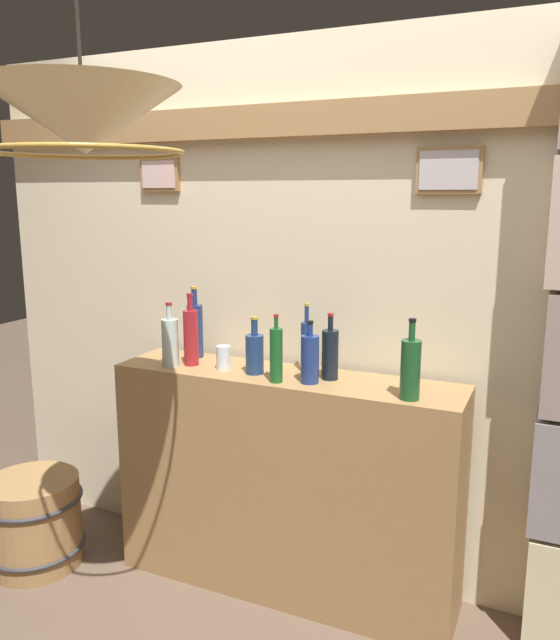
{
  "coord_description": "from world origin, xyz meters",
  "views": [
    {
      "loc": [
        1.06,
        -1.55,
        1.78
      ],
      "look_at": [
        0.0,
        0.79,
        1.26
      ],
      "focal_mm": 35.26,
      "sensor_mm": 36.0,
      "label": 1
    }
  ],
  "objects_px": {
    "liquor_bottle_scotch": "(191,336)",
    "wooden_barrel": "(35,521)",
    "liquor_bottle_mezcal": "(170,341)",
    "liquor_bottle_rum": "(276,354)",
    "liquor_bottle_whiskey": "(330,354)",
    "liquor_bottle_brandy": "(255,353)",
    "glass_tumbler_rocks": "(223,358)",
    "liquor_bottle_tequila": "(410,368)",
    "pendant_lamp": "(84,122)",
    "liquor_bottle_rye": "(195,329)",
    "liquor_bottle_gin": "(307,345)",
    "liquor_bottle_sherry": "(310,359)"
  },
  "relations": [
    {
      "from": "liquor_bottle_scotch",
      "to": "wooden_barrel",
      "type": "bearing_deg",
      "value": -157.48
    },
    {
      "from": "liquor_bottle_mezcal",
      "to": "liquor_bottle_scotch",
      "type": "distance_m",
      "value": 0.1
    },
    {
      "from": "liquor_bottle_rum",
      "to": "liquor_bottle_whiskey",
      "type": "distance_m",
      "value": 0.23
    },
    {
      "from": "liquor_bottle_brandy",
      "to": "glass_tumbler_rocks",
      "type": "distance_m",
      "value": 0.16
    },
    {
      "from": "liquor_bottle_scotch",
      "to": "wooden_barrel",
      "type": "xyz_separation_m",
      "value": [
        -0.73,
        -0.3,
        -0.93
      ]
    },
    {
      "from": "liquor_bottle_tequila",
      "to": "pendant_lamp",
      "type": "xyz_separation_m",
      "value": [
        -0.93,
        -0.65,
        0.87
      ]
    },
    {
      "from": "liquor_bottle_whiskey",
      "to": "glass_tumbler_rocks",
      "type": "bearing_deg",
      "value": -173.65
    },
    {
      "from": "liquor_bottle_rum",
      "to": "liquor_bottle_rye",
      "type": "distance_m",
      "value": 0.56
    },
    {
      "from": "liquor_bottle_scotch",
      "to": "liquor_bottle_gin",
      "type": "relative_size",
      "value": 1.09
    },
    {
      "from": "glass_tumbler_rocks",
      "to": "liquor_bottle_rye",
      "type": "bearing_deg",
      "value": 149.6
    },
    {
      "from": "liquor_bottle_tequila",
      "to": "liquor_bottle_brandy",
      "type": "distance_m",
      "value": 0.7
    },
    {
      "from": "liquor_bottle_whiskey",
      "to": "liquor_bottle_scotch",
      "type": "xyz_separation_m",
      "value": [
        -0.65,
        -0.05,
        0.02
      ]
    },
    {
      "from": "liquor_bottle_scotch",
      "to": "pendant_lamp",
      "type": "height_order",
      "value": "pendant_lamp"
    },
    {
      "from": "liquor_bottle_brandy",
      "to": "wooden_barrel",
      "type": "relative_size",
      "value": 0.54
    },
    {
      "from": "pendant_lamp",
      "to": "liquor_bottle_gin",
      "type": "bearing_deg",
      "value": 63.21
    },
    {
      "from": "liquor_bottle_rum",
      "to": "glass_tumbler_rocks",
      "type": "xyz_separation_m",
      "value": [
        -0.29,
        0.08,
        -0.06
      ]
    },
    {
      "from": "liquor_bottle_gin",
      "to": "liquor_bottle_mezcal",
      "type": "bearing_deg",
      "value": -163.41
    },
    {
      "from": "liquor_bottle_mezcal",
      "to": "liquor_bottle_gin",
      "type": "height_order",
      "value": "liquor_bottle_gin"
    },
    {
      "from": "liquor_bottle_tequila",
      "to": "wooden_barrel",
      "type": "height_order",
      "value": "liquor_bottle_tequila"
    },
    {
      "from": "liquor_bottle_sherry",
      "to": "wooden_barrel",
      "type": "xyz_separation_m",
      "value": [
        -1.32,
        -0.27,
        -0.9
      ]
    },
    {
      "from": "glass_tumbler_rocks",
      "to": "liquor_bottle_mezcal",
      "type": "bearing_deg",
      "value": -168.58
    },
    {
      "from": "liquor_bottle_tequila",
      "to": "liquor_bottle_scotch",
      "type": "relative_size",
      "value": 0.95
    },
    {
      "from": "liquor_bottle_tequila",
      "to": "wooden_barrel",
      "type": "distance_m",
      "value": 1.99
    },
    {
      "from": "liquor_bottle_rum",
      "to": "liquor_bottle_brandy",
      "type": "height_order",
      "value": "liquor_bottle_rum"
    },
    {
      "from": "liquor_bottle_rye",
      "to": "liquor_bottle_tequila",
      "type": "bearing_deg",
      "value": -10.76
    },
    {
      "from": "liquor_bottle_rye",
      "to": "glass_tumbler_rocks",
      "type": "bearing_deg",
      "value": -30.4
    },
    {
      "from": "glass_tumbler_rocks",
      "to": "liquor_bottle_tequila",
      "type": "bearing_deg",
      "value": -4.76
    },
    {
      "from": "wooden_barrel",
      "to": "liquor_bottle_scotch",
      "type": "bearing_deg",
      "value": 22.52
    },
    {
      "from": "liquor_bottle_sherry",
      "to": "liquor_bottle_gin",
      "type": "distance_m",
      "value": 0.18
    },
    {
      "from": "liquor_bottle_tequila",
      "to": "pendant_lamp",
      "type": "height_order",
      "value": "pendant_lamp"
    },
    {
      "from": "liquor_bottle_rum",
      "to": "wooden_barrel",
      "type": "xyz_separation_m",
      "value": [
        -1.19,
        -0.22,
        -0.91
      ]
    },
    {
      "from": "liquor_bottle_mezcal",
      "to": "pendant_lamp",
      "type": "xyz_separation_m",
      "value": [
        0.16,
        -0.67,
        0.88
      ]
    },
    {
      "from": "liquor_bottle_mezcal",
      "to": "glass_tumbler_rocks",
      "type": "relative_size",
      "value": 2.75
    },
    {
      "from": "liquor_bottle_whiskey",
      "to": "pendant_lamp",
      "type": "xyz_separation_m",
      "value": [
        -0.56,
        -0.77,
        0.88
      ]
    },
    {
      "from": "liquor_bottle_sherry",
      "to": "wooden_barrel",
      "type": "bearing_deg",
      "value": -168.58
    },
    {
      "from": "pendant_lamp",
      "to": "glass_tumbler_rocks",
      "type": "bearing_deg",
      "value": 83.5
    },
    {
      "from": "liquor_bottle_rye",
      "to": "pendant_lamp",
      "type": "distance_m",
      "value": 1.22
    },
    {
      "from": "wooden_barrel",
      "to": "glass_tumbler_rocks",
      "type": "bearing_deg",
      "value": 18.39
    },
    {
      "from": "liquor_bottle_rum",
      "to": "liquor_bottle_mezcal",
      "type": "xyz_separation_m",
      "value": [
        -0.54,
        0.03,
        -0.0
      ]
    },
    {
      "from": "liquor_bottle_whiskey",
      "to": "liquor_bottle_gin",
      "type": "bearing_deg",
      "value": 151.74
    },
    {
      "from": "liquor_bottle_rye",
      "to": "liquor_bottle_brandy",
      "type": "bearing_deg",
      "value": -19.46
    },
    {
      "from": "liquor_bottle_mezcal",
      "to": "liquor_bottle_tequila",
      "type": "bearing_deg",
      "value": -1.09
    },
    {
      "from": "liquor_bottle_mezcal",
      "to": "liquor_bottle_rye",
      "type": "xyz_separation_m",
      "value": [
        0.02,
        0.18,
        0.02
      ]
    },
    {
      "from": "wooden_barrel",
      "to": "liquor_bottle_brandy",
      "type": "bearing_deg",
      "value": 15.73
    },
    {
      "from": "liquor_bottle_mezcal",
      "to": "wooden_barrel",
      "type": "height_order",
      "value": "liquor_bottle_mezcal"
    },
    {
      "from": "liquor_bottle_brandy",
      "to": "liquor_bottle_gin",
      "type": "distance_m",
      "value": 0.23
    },
    {
      "from": "liquor_bottle_sherry",
      "to": "glass_tumbler_rocks",
      "type": "relative_size",
      "value": 2.47
    },
    {
      "from": "liquor_bottle_mezcal",
      "to": "liquor_bottle_gin",
      "type": "xyz_separation_m",
      "value": [
        0.59,
        0.18,
        0.0
      ]
    },
    {
      "from": "liquor_bottle_sherry",
      "to": "liquor_bottle_whiskey",
      "type": "relative_size",
      "value": 0.93
    },
    {
      "from": "liquor_bottle_rye",
      "to": "liquor_bottle_whiskey",
      "type": "xyz_separation_m",
      "value": [
        0.71,
        -0.08,
        -0.02
      ]
    }
  ]
}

